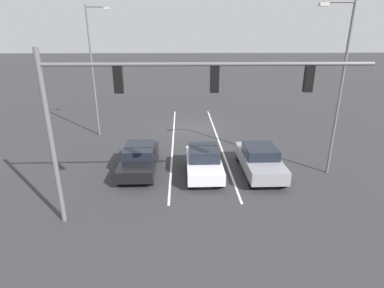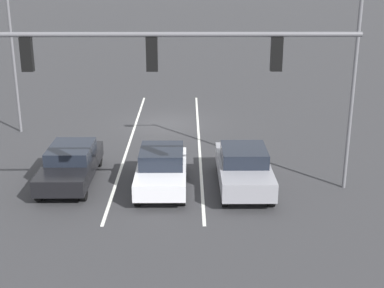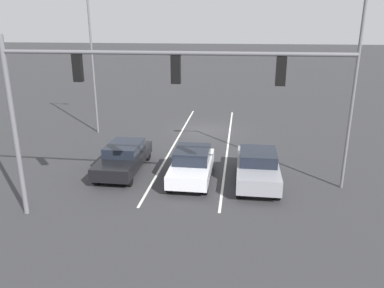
{
  "view_description": "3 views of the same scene",
  "coord_description": "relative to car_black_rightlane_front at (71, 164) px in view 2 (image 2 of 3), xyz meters",
  "views": [
    {
      "loc": [
        1.07,
        24.26,
        7.36
      ],
      "look_at": [
        0.47,
        8.18,
        1.54
      ],
      "focal_mm": 28.0,
      "sensor_mm": 36.0,
      "label": 1
    },
    {
      "loc": [
        -1.17,
        28.19,
        8.2
      ],
      "look_at": [
        -1.33,
        6.68,
        1.03
      ],
      "focal_mm": 50.0,
      "sensor_mm": 36.0,
      "label": 2
    },
    {
      "loc": [
        -2.38,
        25.88,
        7.36
      ],
      "look_at": [
        0.06,
        7.31,
        1.3
      ],
      "focal_mm": 35.0,
      "sensor_mm": 36.0,
      "label": 3
    }
  ],
  "objects": [
    {
      "name": "car_white_midlane_front",
      "position": [
        -3.65,
        0.7,
        0.05
      ],
      "size": [
        1.87,
        4.22,
        1.56
      ],
      "color": "silver",
      "rests_on": "ground_plane"
    },
    {
      "name": "street_lamp_right_shoulder",
      "position": [
        3.9,
        -6.82,
        4.55
      ],
      "size": [
        1.75,
        0.24,
        9.41
      ],
      "color": "slate",
      "rests_on": "ground_plane"
    },
    {
      "name": "lane_stripe_center_divider",
      "position": [
        -1.8,
        -5.16,
        -0.75
      ],
      "size": [
        0.12,
        18.24,
        0.01
      ],
      "primitive_type": "cube",
      "color": "silver",
      "rests_on": "ground_plane"
    },
    {
      "name": "ground_plane",
      "position": [
        -3.5,
        -8.28,
        -0.76
      ],
      "size": [
        240.0,
        240.0,
        0.0
      ],
      "primitive_type": "plane",
      "color": "#333335"
    },
    {
      "name": "traffic_signal_gantry",
      "position": [
        -1.39,
        4.95,
        4.43
      ],
      "size": [
        12.17,
        0.37,
        7.01
      ],
      "color": "slate",
      "rests_on": "ground_plane"
    },
    {
      "name": "lane_stripe_left_divider",
      "position": [
        -5.21,
        -5.16,
        -0.75
      ],
      "size": [
        0.12,
        18.24,
        0.01
      ],
      "primitive_type": "cube",
      "color": "silver",
      "rests_on": "ground_plane"
    },
    {
      "name": "car_gray_leftlane_front",
      "position": [
        -6.81,
        0.62,
        0.06
      ],
      "size": [
        1.94,
        4.72,
        1.6
      ],
      "color": "gray",
      "rests_on": "ground_plane"
    },
    {
      "name": "street_lamp_left_shoulder",
      "position": [
        -10.57,
        0.71,
        4.36
      ],
      "size": [
        1.79,
        0.24,
        9.03
      ],
      "color": "slate",
      "rests_on": "ground_plane"
    },
    {
      "name": "car_black_rightlane_front",
      "position": [
        0.0,
        0.0,
        0.0
      ],
      "size": [
        1.89,
        4.72,
        1.44
      ],
      "color": "black",
      "rests_on": "ground_plane"
    }
  ]
}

